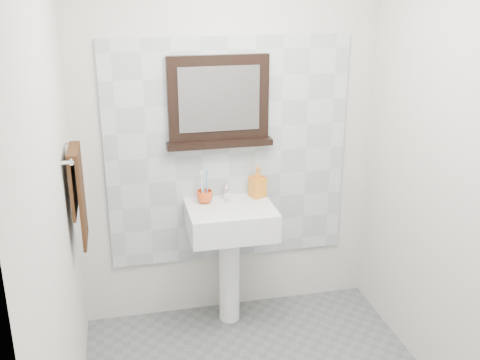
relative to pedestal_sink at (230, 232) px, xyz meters
name	(u,v)px	position (x,y,z in m)	size (l,w,h in m)	color
back_wall	(228,138)	(0.04, 0.23, 0.57)	(2.00, 0.01, 2.50)	silver
front_wall	(379,330)	(0.04, -1.97, 0.57)	(2.00, 0.01, 2.50)	silver
left_wall	(55,216)	(-0.96, -0.87, 0.57)	(0.01, 2.20, 2.50)	silver
right_wall	(463,182)	(1.04, -0.87, 0.57)	(0.01, 2.20, 2.50)	silver
splashback	(229,153)	(0.04, 0.21, 0.47)	(1.60, 0.02, 1.50)	#B6C0C6
pedestal_sink	(230,232)	(0.00, 0.00, 0.00)	(0.55, 0.44, 0.96)	white
toothbrush_cup	(205,197)	(-0.15, 0.10, 0.22)	(0.10, 0.10, 0.08)	#F3551C
toothbrushes	(204,185)	(-0.15, 0.10, 0.31)	(0.05, 0.04, 0.21)	white
soap_dispenser	(258,182)	(0.21, 0.13, 0.29)	(0.09, 0.09, 0.20)	#DD591A
framed_mirror	(219,104)	(-0.03, 0.19, 0.81)	(0.68, 0.11, 0.58)	black
towel_bar	(73,152)	(-0.91, -0.25, 0.68)	(0.07, 0.40, 0.03)	silver
hand_towel	(78,189)	(-0.90, -0.25, 0.47)	(0.06, 0.30, 0.55)	black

